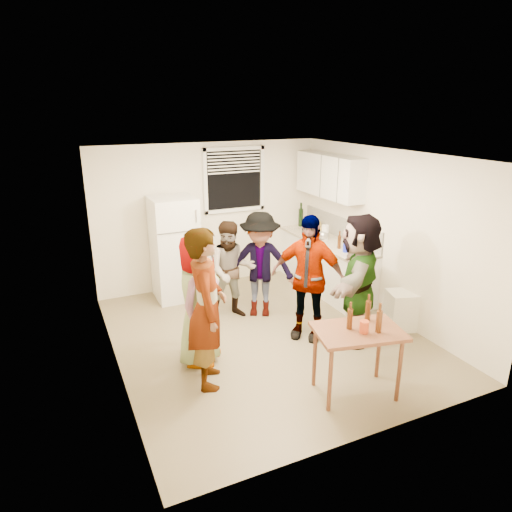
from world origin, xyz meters
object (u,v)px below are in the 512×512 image
guest_grey (201,360)px  wine_bottle (300,226)px  guest_stripe (209,381)px  beer_bottle_counter (339,248)px  serving_table (354,392)px  guest_back_left (232,316)px  trash_bin (400,312)px  guest_back_right (260,314)px  kettle (323,239)px  refrigerator (175,249)px  guest_orange (354,339)px  beer_bottle_table (378,332)px  blue_cup (346,252)px  guest_black (305,335)px  red_cup (364,332)px

guest_grey → wine_bottle: bearing=-14.0°
guest_stripe → beer_bottle_counter: bearing=-46.5°
wine_bottle → beer_bottle_counter: (-0.15, -1.49, 0.00)m
serving_table → guest_back_left: serving_table is taller
trash_bin → guest_back_right: trash_bin is taller
serving_table → kettle: bearing=64.5°
refrigerator → kettle: 2.50m
beer_bottle_counter → serving_table: 2.72m
guest_back_right → guest_orange: guest_back_right is taller
wine_bottle → guest_back_right: 2.28m
wine_bottle → trash_bin: wine_bottle is taller
trash_bin → guest_orange: bearing=-179.4°
wine_bottle → beer_bottle_table: bearing=-108.2°
guest_back_left → trash_bin: bearing=-18.8°
serving_table → blue_cup: bearing=58.1°
wine_bottle → guest_back_right: wine_bottle is taller
trash_bin → refrigerator: bearing=136.9°
guest_black → refrigerator: bearing=167.1°
beer_bottle_counter → beer_bottle_table: beer_bottle_counter is taller
kettle → guest_grey: bearing=-174.7°
trash_bin → red_cup: size_ratio=4.19×
trash_bin → guest_grey: 2.94m
guest_back_left → red_cup: bearing=-63.2°
kettle → beer_bottle_counter: size_ratio=1.08×
guest_grey → guest_stripe: 0.49m
guest_grey → guest_back_left: bearing=-3.9°
red_cup → guest_back_right: 2.49m
guest_black → blue_cup: bearing=77.0°
guest_grey → kettle: bearing=-26.6°
kettle → wine_bottle: size_ratio=0.69×
guest_orange → trash_bin: bearing=133.4°
trash_bin → guest_stripe: (-2.96, -0.13, -0.25)m
refrigerator → guest_orange: bearing=-53.5°
trash_bin → serving_table: (-1.55, -1.02, -0.25)m
serving_table → red_cup: bearing=-79.7°
trash_bin → guest_black: (-1.36, 0.37, -0.25)m
beer_bottle_counter → beer_bottle_table: bearing=-115.3°
red_cup → serving_table: bearing=100.3°
guest_grey → guest_stripe: bearing=-150.4°
wine_bottle → red_cup: size_ratio=2.53×
guest_back_right → beer_bottle_counter: bearing=26.8°
refrigerator → guest_grey: 2.28m
wine_bottle → guest_back_left: size_ratio=0.22×
guest_grey → guest_orange: same height
refrigerator → kettle: size_ratio=7.34×
beer_bottle_table → guest_stripe: 2.03m
wine_bottle → blue_cup: size_ratio=2.55×
beer_bottle_counter → guest_back_right: 1.64m
trash_bin → guest_stripe: bearing=-177.5°
beer_bottle_counter → guest_back_right: size_ratio=0.13×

